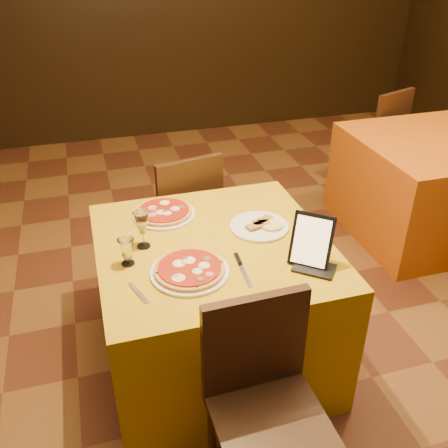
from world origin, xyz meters
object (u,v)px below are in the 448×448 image
object	(u,v)px
side_table	(427,187)
pizza_near	(190,270)
chair_side_far	(371,138)
wine_glass	(142,229)
chair_main_far	(180,214)
main_table	(214,304)
tablet	(312,241)
chair_main_near	(271,423)
pizza_far	(164,213)
water_glass	(127,252)

from	to	relation	value
side_table	pizza_near	distance (m)	2.36
chair_side_far	wine_glass	bearing A→B (deg)	16.16
chair_main_far	wine_glass	size ratio (longest dim) A/B	4.79
main_table	pizza_near	size ratio (longest dim) A/B	3.16
side_table	chair_side_far	bearing A→B (deg)	90.00
chair_side_far	tablet	distance (m)	2.54
tablet	wine_glass	bearing A→B (deg)	-167.26
chair_main_near	pizza_far	bearing A→B (deg)	97.34
side_table	water_glass	bearing A→B (deg)	-158.41
main_table	pizza_near	xyz separation A→B (m)	(-0.16, -0.21, 0.39)
chair_main_far	tablet	bearing A→B (deg)	96.85
chair_main_near	water_glass	distance (m)	0.93
pizza_far	water_glass	world-z (taller)	water_glass
chair_side_far	pizza_far	bearing A→B (deg)	13.22
main_table	wine_glass	xyz separation A→B (m)	(-0.32, 0.06, 0.47)
chair_main_near	water_glass	xyz separation A→B (m)	(-0.41, 0.76, 0.36)
chair_side_far	wine_glass	distance (m)	2.79
pizza_near	tablet	xyz separation A→B (m)	(0.54, -0.08, 0.10)
pizza_far	pizza_near	bearing A→B (deg)	-88.36
chair_main_near	tablet	size ratio (longest dim) A/B	3.73
chair_side_far	tablet	world-z (taller)	tablet
side_table	pizza_far	distance (m)	2.18
pizza_near	chair_main_near	bearing A→B (deg)	-75.21
chair_side_far	water_glass	world-z (taller)	chair_side_far
pizza_near	pizza_far	bearing A→B (deg)	91.64
pizza_near	wine_glass	xyz separation A→B (m)	(-0.16, 0.27, 0.08)
wine_glass	water_glass	distance (m)	0.15
water_glass	chair_main_far	bearing A→B (deg)	65.27
side_table	wine_glass	xyz separation A→B (m)	(-2.23, -0.79, 0.47)
chair_main_near	pizza_far	xyz separation A→B (m)	(-0.18, 1.15, 0.31)
chair_main_near	chair_side_far	size ratio (longest dim) A/B	1.00
pizza_near	water_glass	distance (m)	0.29
wine_glass	chair_main_far	bearing A→B (deg)	67.28
main_table	water_glass	bearing A→B (deg)	-171.88
pizza_far	main_table	bearing A→B (deg)	-61.87
main_table	pizza_far	xyz separation A→B (m)	(-0.18, 0.33, 0.39)
main_table	tablet	bearing A→B (deg)	-36.89
chair_main_far	pizza_near	xyz separation A→B (m)	(-0.16, -1.04, 0.31)
chair_side_far	pizza_far	distance (m)	2.51
wine_glass	pizza_near	bearing A→B (deg)	-59.18
chair_side_far	pizza_near	distance (m)	2.83
wine_glass	tablet	distance (m)	0.78
chair_main_near	side_table	bearing A→B (deg)	39.90
chair_main_near	chair_side_far	distance (m)	3.16
main_table	wine_glass	distance (m)	0.57
pizza_far	tablet	xyz separation A→B (m)	(0.55, -0.61, 0.10)
main_table	chair_main_near	distance (m)	0.82
main_table	pizza_far	world-z (taller)	pizza_far
chair_main_far	chair_side_far	distance (m)	2.09
tablet	chair_main_near	bearing A→B (deg)	-85.93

